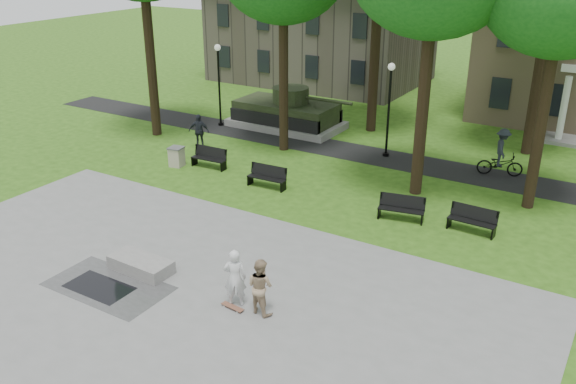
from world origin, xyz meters
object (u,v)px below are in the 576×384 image
object	(u,v)px
concrete_block	(141,265)
park_bench_0	(210,157)
skateboarder	(235,278)
cyclist	(501,157)
trash_bin	(177,157)
friend_watching	(260,286)

from	to	relation	value
concrete_block	park_bench_0	size ratio (longest dim) A/B	1.21
skateboarder	concrete_block	bearing A→B (deg)	-28.37
skateboarder	cyclist	distance (m)	15.83
skateboarder	park_bench_0	distance (m)	12.19
concrete_block	cyclist	bearing A→B (deg)	62.36
concrete_block	skateboarder	world-z (taller)	skateboarder
skateboarder	cyclist	bearing A→B (deg)	-133.25
skateboarder	trash_bin	xyz separation A→B (m)	(-9.59, 8.38, -0.47)
skateboarder	friend_watching	bearing A→B (deg)	157.08
skateboarder	friend_watching	distance (m)	0.86
cyclist	skateboarder	bearing A→B (deg)	147.35
cyclist	park_bench_0	distance (m)	13.71
skateboarder	cyclist	xyz separation A→B (m)	(4.10, 15.29, -0.04)
friend_watching	cyclist	size ratio (longest dim) A/B	0.78
concrete_block	trash_bin	size ratio (longest dim) A/B	2.29
concrete_block	skateboarder	size ratio (longest dim) A/B	1.18
cyclist	trash_bin	bearing A→B (deg)	99.15
park_bench_0	trash_bin	distance (m)	1.64
concrete_block	trash_bin	distance (m)	10.12
friend_watching	cyclist	xyz separation A→B (m)	(3.25, 15.21, 0.02)
friend_watching	park_bench_0	world-z (taller)	friend_watching
cyclist	trash_bin	xyz separation A→B (m)	(-13.69, -6.91, -0.43)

